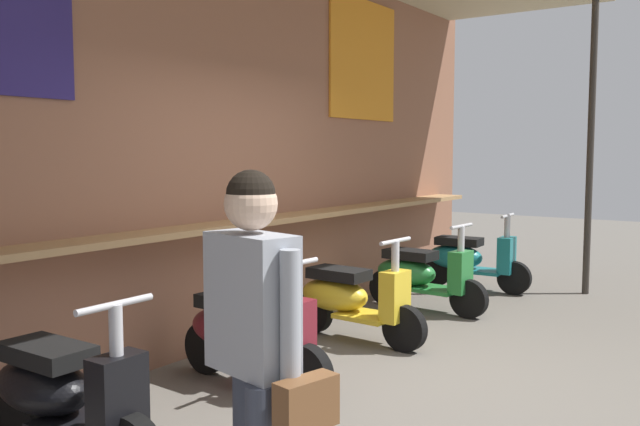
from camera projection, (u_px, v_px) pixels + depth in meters
name	position (u px, v px, depth m)	size (l,w,h in m)	color
ground_plane	(419.00, 387.00, 4.91)	(27.41, 27.41, 0.00)	#605B54
market_stall_facade	(225.00, 107.00, 5.78)	(9.79, 2.44, 3.82)	#8C5B44
scooter_black	(61.00, 394.00, 3.69)	(0.46, 1.40, 0.97)	black
scooter_maroon	(245.00, 333.00, 4.94)	(0.48, 1.40, 0.97)	maroon
scooter_yellow	(349.00, 298.00, 6.12)	(0.47, 1.40, 0.97)	gold
scooter_green	(420.00, 275.00, 7.28)	(0.47, 1.40, 0.97)	#237533
scooter_teal	(468.00, 259.00, 8.38)	(0.48, 1.40, 0.97)	#197075
shopper_with_handbag	(255.00, 328.00, 2.75)	(0.35, 0.66, 1.64)	#383D4C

